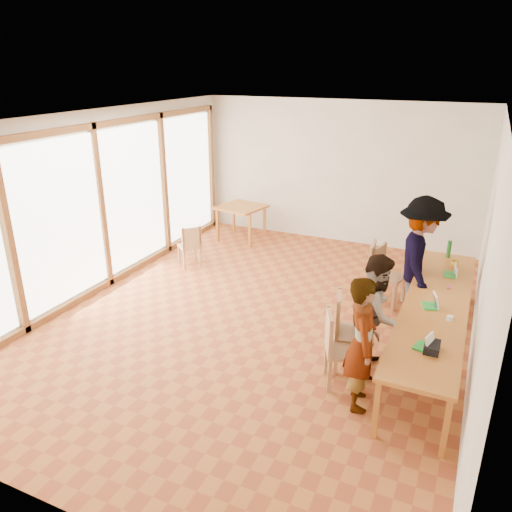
% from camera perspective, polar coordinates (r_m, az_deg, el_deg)
% --- Properties ---
extents(ground, '(8.00, 8.00, 0.00)m').
position_cam_1_polar(ground, '(7.80, 0.59, -6.97)').
color(ground, '#AB5C29').
rests_on(ground, ground).
extents(wall_back, '(6.00, 0.10, 3.00)m').
position_cam_1_polar(wall_back, '(10.88, 9.34, 9.38)').
color(wall_back, beige).
rests_on(wall_back, ground).
extents(wall_front, '(6.00, 0.10, 3.00)m').
position_cam_1_polar(wall_front, '(4.21, -22.56, -11.91)').
color(wall_front, beige).
rests_on(wall_front, ground).
extents(wall_right, '(0.10, 8.00, 3.00)m').
position_cam_1_polar(wall_right, '(6.66, 24.95, -0.01)').
color(wall_right, beige).
rests_on(wall_right, ground).
extents(window_wall, '(0.10, 8.00, 3.00)m').
position_cam_1_polar(window_wall, '(8.79, -17.39, 5.86)').
color(window_wall, white).
rests_on(window_wall, ground).
extents(ceiling, '(6.00, 8.00, 0.04)m').
position_cam_1_polar(ceiling, '(6.90, 0.69, 15.70)').
color(ceiling, white).
rests_on(ceiling, wall_back).
extents(communal_table, '(0.80, 4.00, 0.75)m').
position_cam_1_polar(communal_table, '(6.97, 19.86, -5.48)').
color(communal_table, '#B66A28').
rests_on(communal_table, ground).
extents(side_table, '(0.90, 0.90, 0.75)m').
position_cam_1_polar(side_table, '(11.00, -1.70, 5.33)').
color(side_table, '#B66A28').
rests_on(side_table, ground).
extents(chair_near, '(0.57, 0.57, 0.54)m').
position_cam_1_polar(chair_near, '(6.43, 10.26, -7.57)').
color(chair_near, tan).
rests_on(chair_near, ground).
extents(chair_mid, '(0.58, 0.58, 0.51)m').
position_cam_1_polar(chair_mid, '(6.11, 9.22, -9.57)').
color(chair_mid, tan).
rests_on(chair_mid, ground).
extents(chair_far, '(0.53, 0.53, 0.50)m').
position_cam_1_polar(chair_far, '(8.33, 14.39, -1.36)').
color(chair_far, tan).
rests_on(chair_far, ground).
extents(chair_empty, '(0.49, 0.49, 0.54)m').
position_cam_1_polar(chair_empty, '(8.25, 13.72, -1.25)').
color(chair_empty, tan).
rests_on(chair_empty, ground).
extents(chair_spare, '(0.54, 0.54, 0.44)m').
position_cam_1_polar(chair_spare, '(9.56, -7.49, 1.61)').
color(chair_spare, tan).
rests_on(chair_spare, ground).
extents(person_near, '(0.53, 0.66, 1.58)m').
position_cam_1_polar(person_near, '(5.71, 12.02, -9.76)').
color(person_near, gray).
rests_on(person_near, ground).
extents(person_mid, '(0.59, 0.76, 1.55)m').
position_cam_1_polar(person_mid, '(6.42, 13.67, -6.40)').
color(person_mid, gray).
rests_on(person_mid, ground).
extents(person_far, '(0.93, 1.35, 1.91)m').
position_cam_1_polar(person_far, '(7.80, 18.21, -0.38)').
color(person_far, gray).
rests_on(person_far, ground).
extents(laptop_near, '(0.23, 0.25, 0.18)m').
position_cam_1_polar(laptop_near, '(5.86, 18.87, -9.54)').
color(laptop_near, green).
rests_on(laptop_near, communal_table).
extents(laptop_mid, '(0.24, 0.26, 0.19)m').
position_cam_1_polar(laptop_mid, '(6.82, 19.52, -5.11)').
color(laptop_mid, green).
rests_on(laptop_mid, communal_table).
extents(laptop_far, '(0.20, 0.24, 0.19)m').
position_cam_1_polar(laptop_far, '(7.90, 21.56, -1.75)').
color(laptop_far, green).
rests_on(laptop_far, communal_table).
extents(yellow_mug, '(0.17, 0.17, 0.11)m').
position_cam_1_polar(yellow_mug, '(8.21, 21.82, -0.91)').
color(yellow_mug, yellow).
rests_on(yellow_mug, communal_table).
extents(green_bottle, '(0.07, 0.07, 0.28)m').
position_cam_1_polar(green_bottle, '(8.59, 21.20, 0.75)').
color(green_bottle, '#1D6624').
rests_on(green_bottle, communal_table).
extents(clear_glass, '(0.07, 0.07, 0.09)m').
position_cam_1_polar(clear_glass, '(7.95, 21.87, -1.71)').
color(clear_glass, silver).
rests_on(clear_glass, communal_table).
extents(condiment_cup, '(0.08, 0.08, 0.06)m').
position_cam_1_polar(condiment_cup, '(6.56, 21.29, -6.65)').
color(condiment_cup, white).
rests_on(condiment_cup, communal_table).
extents(pink_phone, '(0.05, 0.10, 0.01)m').
position_cam_1_polar(pink_phone, '(7.48, 21.23, -3.34)').
color(pink_phone, '#C9376A').
rests_on(pink_phone, communal_table).
extents(black_pouch, '(0.16, 0.26, 0.09)m').
position_cam_1_polar(black_pouch, '(5.85, 19.48, -9.79)').
color(black_pouch, black).
rests_on(black_pouch, communal_table).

